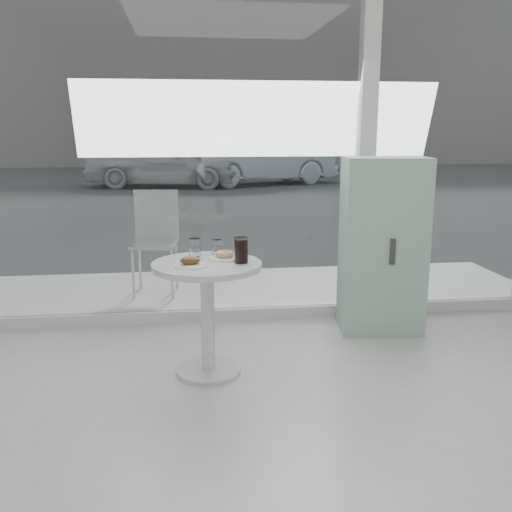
{
  "coord_description": "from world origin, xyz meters",
  "views": [
    {
      "loc": [
        -0.64,
        -1.73,
        1.62
      ],
      "look_at": [
        -0.2,
        1.7,
        0.85
      ],
      "focal_mm": 40.0,
      "sensor_mm": 36.0,
      "label": 1
    }
  ],
  "objects": [
    {
      "name": "storefront",
      "position": [
        0.07,
        3.0,
        1.71
      ],
      "size": [
        5.0,
        0.14,
        3.0
      ],
      "color": "silver",
      "rests_on": "ground"
    },
    {
      "name": "water_tumbler_a",
      "position": [
        -0.57,
        2.09,
        0.83
      ],
      "size": [
        0.08,
        0.08,
        0.13
      ],
      "color": "white",
      "rests_on": "main_table"
    },
    {
      "name": "water_tumbler_b",
      "position": [
        -0.42,
        2.13,
        0.82
      ],
      "size": [
        0.07,
        0.07,
        0.11
      ],
      "color": "white",
      "rests_on": "main_table"
    },
    {
      "name": "main_table",
      "position": [
        -0.5,
        1.9,
        0.55
      ],
      "size": [
        0.72,
        0.72,
        0.77
      ],
      "color": "silver",
      "rests_on": "ground"
    },
    {
      "name": "patio_deck",
      "position": [
        0.0,
        3.8,
        0.03
      ],
      "size": [
        5.6,
        1.6,
        0.05
      ],
      "primitive_type": "cube",
      "color": "silver",
      "rests_on": "ground"
    },
    {
      "name": "plate_fritter",
      "position": [
        -0.6,
        1.81,
        0.8
      ],
      "size": [
        0.21,
        0.21,
        0.07
      ],
      "color": "white",
      "rests_on": "main_table"
    },
    {
      "name": "car_silver",
      "position": [
        1.66,
        15.26,
        0.75
      ],
      "size": [
        4.83,
        3.04,
        1.5
      ],
      "primitive_type": "imported",
      "rotation": [
        0.0,
        0.0,
        1.91
      ],
      "color": "#B4B7BD",
      "rests_on": "street"
    },
    {
      "name": "far_building",
      "position": [
        0.0,
        25.0,
        4.0
      ],
      "size": [
        40.0,
        2.0,
        8.0
      ],
      "primitive_type": "cube",
      "color": "gray",
      "rests_on": "ground"
    },
    {
      "name": "street",
      "position": [
        0.0,
        16.0,
        -0.0
      ],
      "size": [
        40.0,
        24.0,
        0.0
      ],
      "primitive_type": "cube",
      "color": "#373737",
      "rests_on": "ground"
    },
    {
      "name": "car_white",
      "position": [
        -1.18,
        14.89,
        0.73
      ],
      "size": [
        4.55,
        2.52,
        1.46
      ],
      "primitive_type": "imported",
      "rotation": [
        0.0,
        0.0,
        1.38
      ],
      "color": "silver",
      "rests_on": "street"
    },
    {
      "name": "mint_cabinet",
      "position": [
        0.94,
        2.6,
        0.7
      ],
      "size": [
        0.7,
        0.51,
        1.41
      ],
      "rotation": [
        0.0,
        0.0,
        -0.12
      ],
      "color": "#89AE9B",
      "rests_on": "ground"
    },
    {
      "name": "patio_chair",
      "position": [
        -0.92,
        3.79,
        0.61
      ],
      "size": [
        0.47,
        0.47,
        0.99
      ],
      "rotation": [
        0.0,
        0.0,
        -0.11
      ],
      "color": "silver",
      "rests_on": "patio_deck"
    },
    {
      "name": "cola_glass",
      "position": [
        -0.28,
        1.86,
        0.85
      ],
      "size": [
        0.09,
        0.09,
        0.17
      ],
      "color": "white",
      "rests_on": "main_table"
    },
    {
      "name": "plate_donut",
      "position": [
        -0.37,
        1.99,
        0.79
      ],
      "size": [
        0.21,
        0.21,
        0.05
      ],
      "color": "white",
      "rests_on": "main_table"
    }
  ]
}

